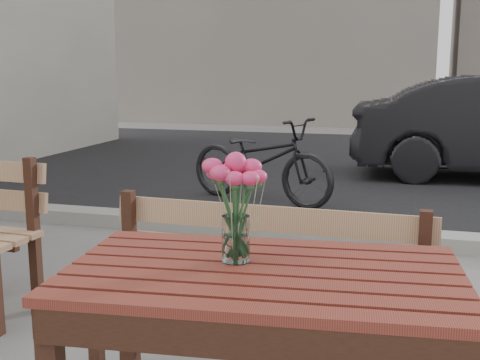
# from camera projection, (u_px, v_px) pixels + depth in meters

# --- Properties ---
(street) EXTENTS (30.00, 8.12, 0.12)m
(street) POSITION_uv_depth(u_px,v_px,m) (363.00, 189.00, 6.73)
(street) COLOR black
(street) RESTS_ON ground
(main_table) EXTENTS (1.28, 0.83, 0.75)m
(main_table) POSITION_uv_depth(u_px,v_px,m) (262.00, 307.00, 1.87)
(main_table) COLOR maroon
(main_table) RESTS_ON ground
(main_bench) EXTENTS (1.38, 0.45, 0.85)m
(main_bench) POSITION_uv_depth(u_px,v_px,m) (261.00, 280.00, 2.44)
(main_bench) COLOR #9B6F50
(main_bench) RESTS_ON ground
(main_vase) EXTENTS (0.19, 0.19, 0.35)m
(main_vase) POSITION_uv_depth(u_px,v_px,m) (236.00, 194.00, 1.89)
(main_vase) COLOR white
(main_vase) RESTS_ON main_table
(bicycle) EXTENTS (1.78, 1.12, 0.88)m
(bicycle) POSITION_uv_depth(u_px,v_px,m) (261.00, 160.00, 6.13)
(bicycle) COLOR black
(bicycle) RESTS_ON ground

